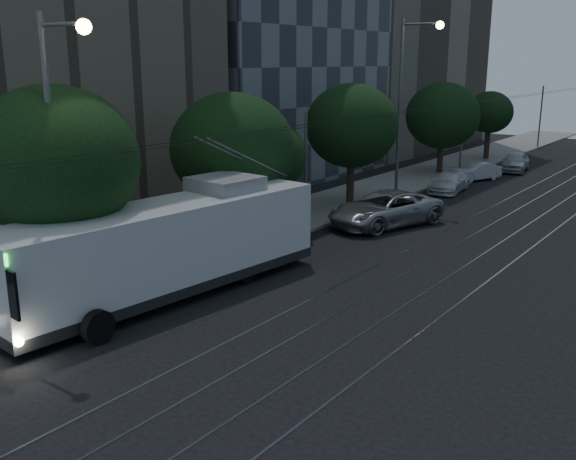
% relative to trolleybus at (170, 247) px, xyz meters
% --- Properties ---
extents(ground, '(120.00, 120.00, 0.00)m').
position_rel_trolleybus_xyz_m(ground, '(4.10, 0.22, -1.82)').
color(ground, black).
rests_on(ground, ground).
extents(sidewalk, '(5.00, 90.00, 0.15)m').
position_rel_trolleybus_xyz_m(sidewalk, '(-3.40, 20.22, -1.75)').
color(sidewalk, gray).
rests_on(sidewalk, ground).
extents(tram_rails, '(4.52, 90.00, 0.02)m').
position_rel_trolleybus_xyz_m(tram_rails, '(6.60, 20.22, -1.82)').
color(tram_rails, gray).
rests_on(tram_rails, ground).
extents(overhead_wires, '(2.23, 90.00, 6.00)m').
position_rel_trolleybus_xyz_m(overhead_wires, '(-0.87, 20.22, 1.65)').
color(overhead_wires, black).
rests_on(overhead_wires, ground).
extents(trolleybus, '(3.95, 13.32, 5.63)m').
position_rel_trolleybus_xyz_m(trolleybus, '(0.00, 0.00, 0.00)').
color(trolleybus, silver).
rests_on(trolleybus, ground).
extents(pickup_silver, '(4.78, 6.98, 1.77)m').
position_rel_trolleybus_xyz_m(pickup_silver, '(1.40, 13.72, -0.94)').
color(pickup_silver, '#989A9F').
rests_on(pickup_silver, ground).
extents(car_white_a, '(1.86, 3.84, 1.27)m').
position_rel_trolleybus_xyz_m(car_white_a, '(0.72, 14.22, -1.19)').
color(car_white_a, '#B6B6BA').
rests_on(car_white_a, ground).
extents(car_white_b, '(2.33, 4.69, 1.31)m').
position_rel_trolleybus_xyz_m(car_white_b, '(0.51, 24.22, -1.17)').
color(car_white_b, silver).
rests_on(car_white_b, ground).
extents(car_white_c, '(2.81, 4.16, 1.30)m').
position_rel_trolleybus_xyz_m(car_white_c, '(0.40, 29.22, -1.18)').
color(car_white_c, silver).
rests_on(car_white_c, ground).
extents(car_white_d, '(2.43, 4.61, 1.49)m').
position_rel_trolleybus_xyz_m(car_white_d, '(1.40, 34.89, -1.08)').
color(car_white_d, '#BCBBC0').
rests_on(car_white_d, ground).
extents(tree_0, '(5.66, 5.66, 7.61)m').
position_rel_trolleybus_xyz_m(tree_0, '(-2.40, -2.78, 3.23)').
color(tree_0, '#2F221A').
rests_on(tree_0, ground).
extents(tree_1, '(5.60, 5.60, 7.02)m').
position_rel_trolleybus_xyz_m(tree_1, '(-2.40, 6.22, 2.67)').
color(tree_1, '#2F221A').
rests_on(tree_1, ground).
extents(tree_2, '(4.16, 4.16, 5.68)m').
position_rel_trolleybus_xyz_m(tree_2, '(-2.90, 9.09, 1.96)').
color(tree_2, '#2F221A').
rests_on(tree_2, ground).
extents(tree_3, '(5.33, 5.33, 7.13)m').
position_rel_trolleybus_xyz_m(tree_3, '(-2.40, 16.51, 2.90)').
color(tree_3, '#2F221A').
rests_on(tree_3, ground).
extents(tree_4, '(5.44, 5.44, 6.83)m').
position_rel_trolleybus_xyz_m(tree_4, '(-2.77, 30.18, 2.55)').
color(tree_4, '#2F221A').
rests_on(tree_4, ground).
extents(tree_5, '(3.92, 3.92, 5.86)m').
position_rel_trolleybus_xyz_m(tree_5, '(-2.40, 39.15, 2.25)').
color(tree_5, '#2F221A').
rests_on(tree_5, ground).
extents(streetlamp_near, '(2.36, 0.44, 9.72)m').
position_rel_trolleybus_xyz_m(streetlamp_near, '(-0.69, -3.68, 4.05)').
color(streetlamp_near, slate).
rests_on(streetlamp_near, ground).
extents(streetlamp_far, '(2.58, 0.44, 10.78)m').
position_rel_trolleybus_xyz_m(streetlamp_far, '(-0.68, 19.81, 4.62)').
color(streetlamp_far, slate).
rests_on(streetlamp_far, ground).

